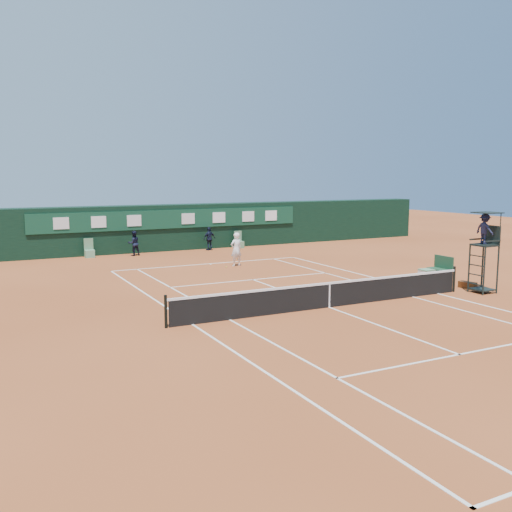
{
  "coord_description": "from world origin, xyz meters",
  "views": [
    {
      "loc": [
        -12.0,
        -17.48,
        4.98
      ],
      "look_at": [
        -0.04,
        6.0,
        1.2
      ],
      "focal_mm": 40.0,
      "sensor_mm": 36.0,
      "label": 1
    }
  ],
  "objects": [
    {
      "name": "umpire_chair",
      "position": [
        7.34,
        -0.68,
        2.46
      ],
      "size": [
        0.96,
        0.95,
        3.42
      ],
      "color": "black",
      "rests_on": "ground"
    },
    {
      "name": "linesman_chair_left",
      "position": [
        -5.5,
        17.48,
        0.32
      ],
      "size": [
        0.55,
        0.5,
        1.15
      ],
      "color": "#639770",
      "rests_on": "ground"
    },
    {
      "name": "court_lines",
      "position": [
        0.0,
        0.0,
        0.01
      ],
      "size": [
        11.05,
        23.85,
        0.01
      ],
      "color": "white",
      "rests_on": "ground"
    },
    {
      "name": "tennis_net",
      "position": [
        0.0,
        0.0,
        0.51
      ],
      "size": [
        12.9,
        0.1,
        1.1
      ],
      "color": "black",
      "rests_on": "ground"
    },
    {
      "name": "ball_kid_left",
      "position": [
        -2.88,
        17.05,
        0.77
      ],
      "size": [
        0.81,
        0.66,
        1.54
      ],
      "primitive_type": "imported",
      "rotation": [
        0.0,
        0.0,
        3.25
      ],
      "color": "black",
      "rests_on": "ground"
    },
    {
      "name": "ball_kid_right",
      "position": [
        2.24,
        17.28,
        0.77
      ],
      "size": [
        0.96,
        0.57,
        1.54
      ],
      "primitive_type": "imported",
      "rotation": [
        0.0,
        0.0,
        3.37
      ],
      "color": "black",
      "rests_on": "ground"
    },
    {
      "name": "back_wall",
      "position": [
        0.0,
        18.74,
        1.51
      ],
      "size": [
        40.0,
        1.65,
        3.0
      ],
      "color": "black",
      "rests_on": "ground"
    },
    {
      "name": "tennis_ball",
      "position": [
        0.33,
        10.28,
        0.03
      ],
      "size": [
        0.06,
        0.06,
        0.06
      ],
      "primitive_type": "sphere",
      "color": "#C2D130",
      "rests_on": "ground"
    },
    {
      "name": "linesman_chair_right",
      "position": [
        4.5,
        17.48,
        0.32
      ],
      "size": [
        0.55,
        0.5,
        1.15
      ],
      "color": "#59885E",
      "rests_on": "ground"
    },
    {
      "name": "player",
      "position": [
        1.03,
        10.5,
        0.92
      ],
      "size": [
        0.73,
        0.54,
        1.84
      ],
      "primitive_type": "imported",
      "rotation": [
        0.0,
        0.0,
        3.29
      ],
      "color": "white",
      "rests_on": "ground"
    },
    {
      "name": "ground",
      "position": [
        0.0,
        0.0,
        0.0
      ],
      "size": [
        90.0,
        90.0,
        0.0
      ],
      "primitive_type": "plane",
      "color": "#A55027",
      "rests_on": "ground"
    },
    {
      "name": "cooler",
      "position": [
        6.78,
        2.04,
        0.33
      ],
      "size": [
        0.57,
        0.57,
        0.65
      ],
      "color": "white",
      "rests_on": "ground"
    },
    {
      "name": "tennis_bag",
      "position": [
        7.54,
        0.29,
        0.14
      ],
      "size": [
        0.49,
        0.81,
        0.28
      ],
      "primitive_type": "cube",
      "rotation": [
        0.0,
        0.0,
        0.22
      ],
      "color": "black",
      "rests_on": "ground"
    },
    {
      "name": "player_bench",
      "position": [
        8.22,
        2.55,
        0.6
      ],
      "size": [
        0.55,
        1.2,
        1.1
      ],
      "color": "#1A4228",
      "rests_on": "ground"
    }
  ]
}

